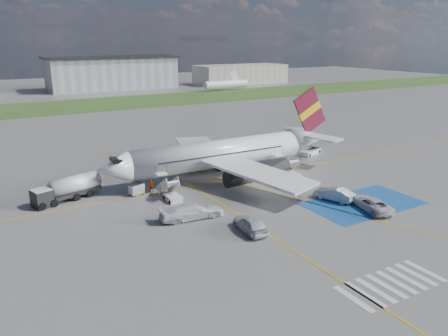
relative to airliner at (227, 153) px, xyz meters
The scene contains 22 objects.
ground 14.48m from the airliner, 96.14° to the right, with size 400.00×400.00×0.00m, color #60605E.
grass_strip 81.08m from the airliner, 91.06° to the left, with size 400.00×30.00×0.01m, color #2D4C1E.
taxiway_line_main 4.21m from the airliner, 126.97° to the right, with size 120.00×0.20×0.01m, color gold.
taxiway_line_cross 25.10m from the airliner, 105.17° to the right, with size 0.20×60.00×0.01m, color gold.
taxiway_line_diag 4.21m from the airliner, 126.97° to the right, with size 0.20×60.00×0.01m, color gold.
staging_box 20.19m from the airliner, 64.74° to the right, with size 14.00×8.00×0.01m, color #184E93.
crosswalk 32.35m from the airliner, 95.90° to the right, with size 9.00×4.00×0.01m.
terminal_centre 122.43m from the airliner, 81.31° to the left, with size 48.00×18.00×12.00m, color gray.
terminal_east 135.64m from the airliner, 57.19° to the left, with size 40.00×16.00×8.00m, color #9D9487.
airliner is the anchor object (origin of this frame).
airstairs_fwd 12.52m from the airliner, 154.30° to the right, with size 1.90×5.20×3.60m.
airstairs_aft 9.59m from the airliner, 35.25° to the right, with size 1.90×5.20×3.60m.
fuel_tanker 22.20m from the airliner, behind, with size 8.62×4.59×2.85m.
gpu_cart 14.49m from the airliner, behind, with size 2.00×1.54×1.49m.
belt_loader 18.92m from the airliner, ahead, with size 5.32×3.36×1.55m.
car_silver_a 19.64m from the airliner, 113.25° to the right, with size 2.00×4.97×1.69m, color #B9BCC1.
car_silver_b 16.77m from the airliner, 67.95° to the right, with size 1.72×4.93×1.63m, color #B8BABF.
van_white_a 21.21m from the airliner, 68.21° to the right, with size 2.39×5.18×1.94m, color silver.
van_white_b 16.57m from the airliner, 133.87° to the right, with size 2.24×5.52×2.16m, color silver.
crew_fwd 12.43m from the airliner, 162.96° to the right, with size 0.61×0.40×1.67m, color orange.
crew_nose 12.45m from the airliner, behind, with size 0.79×0.61×1.62m, color #E75B0C.
crew_aft 9.77m from the airliner, 26.30° to the right, with size 0.94×0.39×1.60m, color orange.
Camera 1 is at (-29.06, -38.24, 19.06)m, focal length 35.00 mm.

